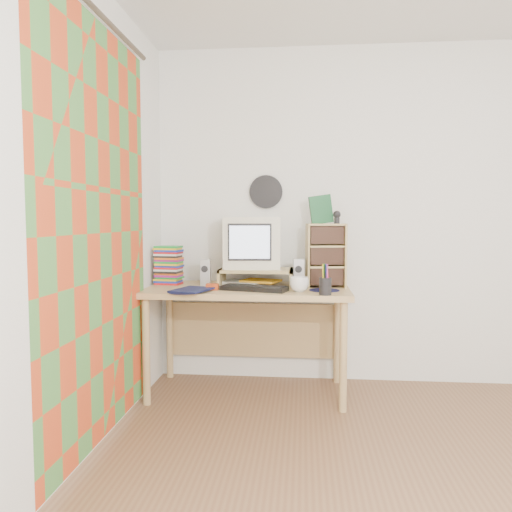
% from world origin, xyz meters
% --- Properties ---
extents(back_wall, '(3.50, 0.00, 3.50)m').
position_xyz_m(back_wall, '(0.00, 1.75, 1.25)').
color(back_wall, white).
rests_on(back_wall, floor).
extents(left_wall, '(0.00, 3.50, 3.50)m').
position_xyz_m(left_wall, '(-1.75, 0.00, 1.25)').
color(left_wall, white).
rests_on(left_wall, floor).
extents(curtain, '(0.00, 2.20, 2.20)m').
position_xyz_m(curtain, '(-1.71, 0.48, 1.15)').
color(curtain, '#CC431C').
rests_on(curtain, left_wall).
extents(wall_disc, '(0.25, 0.02, 0.25)m').
position_xyz_m(wall_disc, '(-0.93, 1.73, 1.43)').
color(wall_disc, black).
rests_on(wall_disc, back_wall).
extents(desk, '(1.40, 0.70, 0.75)m').
position_xyz_m(desk, '(-1.03, 1.44, 0.62)').
color(desk, tan).
rests_on(desk, floor).
extents(monitor_riser, '(0.52, 0.30, 0.12)m').
position_xyz_m(monitor_riser, '(-0.98, 1.48, 0.84)').
color(monitor_riser, tan).
rests_on(monitor_riser, desk).
extents(crt_monitor, '(0.42, 0.42, 0.37)m').
position_xyz_m(crt_monitor, '(-1.02, 1.53, 1.05)').
color(crt_monitor, beige).
rests_on(crt_monitor, monitor_riser).
extents(speaker_left, '(0.08, 0.08, 0.19)m').
position_xyz_m(speaker_left, '(-1.34, 1.44, 0.84)').
color(speaker_left, '#ADADB2').
rests_on(speaker_left, desk).
extents(speaker_right, '(0.08, 0.08, 0.20)m').
position_xyz_m(speaker_right, '(-0.68, 1.45, 0.85)').
color(speaker_right, '#ADADB2').
rests_on(speaker_right, desk).
extents(keyboard, '(0.47, 0.26, 0.03)m').
position_xyz_m(keyboard, '(-0.97, 1.23, 0.76)').
color(keyboard, black).
rests_on(keyboard, desk).
extents(dvd_stack, '(0.19, 0.15, 0.25)m').
position_xyz_m(dvd_stack, '(-1.62, 1.50, 0.88)').
color(dvd_stack, brown).
rests_on(dvd_stack, desk).
extents(cd_rack, '(0.28, 0.18, 0.44)m').
position_xyz_m(cd_rack, '(-0.49, 1.46, 0.97)').
color(cd_rack, tan).
rests_on(cd_rack, desk).
extents(mug, '(0.13, 0.13, 0.10)m').
position_xyz_m(mug, '(-0.67, 1.20, 0.80)').
color(mug, white).
rests_on(mug, desk).
extents(diary, '(0.29, 0.25, 0.05)m').
position_xyz_m(diary, '(-1.46, 1.15, 0.77)').
color(diary, '#0F1438').
rests_on(diary, desk).
extents(mousepad, '(0.22, 0.22, 0.00)m').
position_xyz_m(mousepad, '(-0.50, 1.27, 0.75)').
color(mousepad, '#0F1233').
rests_on(mousepad, desk).
extents(pen_cup, '(0.08, 0.08, 0.15)m').
position_xyz_m(pen_cup, '(-0.51, 1.07, 0.83)').
color(pen_cup, black).
rests_on(pen_cup, desk).
extents(papers, '(0.35, 0.30, 0.04)m').
position_xyz_m(papers, '(-1.03, 1.50, 0.77)').
color(papers, beige).
rests_on(papers, desk).
extents(red_box, '(0.08, 0.05, 0.04)m').
position_xyz_m(red_box, '(-1.25, 1.23, 0.77)').
color(red_box, '#BC3C14').
rests_on(red_box, desk).
extents(game_box, '(0.16, 0.06, 0.20)m').
position_xyz_m(game_box, '(-0.53, 1.47, 1.29)').
color(game_box, '#17512A').
rests_on(game_box, cd_rack).
extents(webcam, '(0.06, 0.06, 0.09)m').
position_xyz_m(webcam, '(-0.42, 1.46, 1.24)').
color(webcam, black).
rests_on(webcam, cd_rack).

